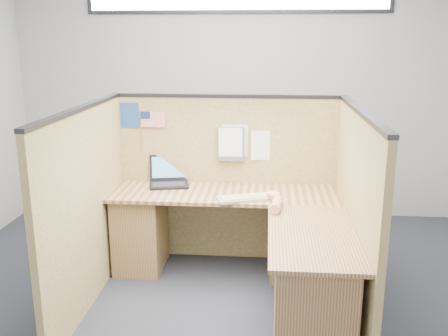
# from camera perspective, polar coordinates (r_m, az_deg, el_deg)

# --- Properties ---
(floor) EXTENTS (5.00, 5.00, 0.00)m
(floor) POSITION_cam_1_polar(r_m,az_deg,el_deg) (3.95, -0.83, -15.94)
(floor) COLOR #20212D
(floor) RESTS_ON ground
(wall_back) EXTENTS (5.00, 0.00, 5.00)m
(wall_back) POSITION_cam_1_polar(r_m,az_deg,el_deg) (5.67, 1.45, 8.51)
(wall_back) COLOR #A2A4A7
(wall_back) RESTS_ON floor
(wall_front) EXTENTS (5.00, 0.00, 5.00)m
(wall_front) POSITION_cam_1_polar(r_m,az_deg,el_deg) (1.33, -11.21, -13.03)
(wall_front) COLOR #A2A4A7
(wall_front) RESTS_ON floor
(cubicle_partitions) EXTENTS (2.06, 1.83, 1.53)m
(cubicle_partitions) POSITION_cam_1_polar(r_m,az_deg,el_deg) (4.02, -0.25, -3.34)
(cubicle_partitions) COLOR olive
(cubicle_partitions) RESTS_ON floor
(l_desk) EXTENTS (1.95, 1.75, 0.73)m
(l_desk) POSITION_cam_1_polar(r_m,az_deg,el_deg) (4.01, 2.21, -9.13)
(l_desk) COLOR brown
(l_desk) RESTS_ON floor
(laptop) EXTENTS (0.39, 0.39, 0.25)m
(laptop) POSITION_cam_1_polar(r_m,az_deg,el_deg) (4.52, -6.14, -1.06)
(laptop) COLOR black
(laptop) RESTS_ON l_desk
(keyboard) EXTENTS (0.50, 0.31, 0.03)m
(keyboard) POSITION_cam_1_polar(r_m,az_deg,el_deg) (4.07, 2.59, -3.44)
(keyboard) COLOR #9F907B
(keyboard) RESTS_ON l_desk
(mouse) EXTENTS (0.13, 0.11, 0.05)m
(mouse) POSITION_cam_1_polar(r_m,az_deg,el_deg) (4.08, 5.75, -3.36)
(mouse) COLOR silver
(mouse) RESTS_ON l_desk
(hand_forearm) EXTENTS (0.12, 0.41, 0.09)m
(hand_forearm) POSITION_cam_1_polar(r_m,az_deg,el_deg) (3.93, 5.94, -3.80)
(hand_forearm) COLOR tan
(hand_forearm) RESTS_ON l_desk
(blue_poster) EXTENTS (0.17, 0.01, 0.23)m
(blue_poster) POSITION_cam_1_polar(r_m,az_deg,el_deg) (4.57, -10.74, 5.96)
(blue_poster) COLOR navy
(blue_poster) RESTS_ON cubicle_partitions
(american_flag) EXTENTS (0.22, 0.01, 0.38)m
(american_flag) POSITION_cam_1_polar(r_m,az_deg,el_deg) (4.52, -8.47, 5.34)
(american_flag) COLOR olive
(american_flag) RESTS_ON cubicle_partitions
(file_holder) EXTENTS (0.24, 0.05, 0.30)m
(file_holder) POSITION_cam_1_polar(r_m,az_deg,el_deg) (4.43, 0.77, 2.80)
(file_holder) COLOR slate
(file_holder) RESTS_ON cubicle_partitions
(paper_left) EXTENTS (0.22, 0.02, 0.29)m
(paper_left) POSITION_cam_1_polar(r_m,az_deg,el_deg) (4.45, 1.27, 3.14)
(paper_left) COLOR white
(paper_left) RESTS_ON cubicle_partitions
(paper_right) EXTENTS (0.21, 0.03, 0.27)m
(paper_right) POSITION_cam_1_polar(r_m,az_deg,el_deg) (4.45, 4.47, 2.58)
(paper_right) COLOR white
(paper_right) RESTS_ON cubicle_partitions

